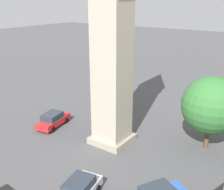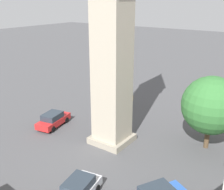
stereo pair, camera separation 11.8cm
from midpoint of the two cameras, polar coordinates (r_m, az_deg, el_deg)
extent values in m
plane|color=#4C4C4F|center=(26.82, -0.13, -9.56)|extent=(200.00, 200.00, 0.00)
cube|color=gray|center=(26.68, -0.13, -9.00)|extent=(3.45, 3.45, 0.60)
cube|color=#ADA38E|center=(24.23, -0.14, 4.94)|extent=(2.76, 2.76, 12.68)
cube|color=red|center=(30.21, -12.17, -5.29)|extent=(4.34, 2.43, 0.64)
cube|color=#28333D|center=(29.86, -12.43, -4.31)|extent=(2.35, 1.92, 0.64)
cylinder|color=black|center=(31.66, -12.00, -4.63)|extent=(0.67, 0.33, 0.64)
cylinder|color=black|center=(30.79, -9.58, -5.17)|extent=(0.67, 0.33, 0.64)
cylinder|color=black|center=(29.93, -14.77, -6.33)|extent=(0.67, 0.33, 0.64)
cylinder|color=black|center=(29.01, -12.29, -6.97)|extent=(0.67, 0.33, 0.64)
cube|color=black|center=(31.78, -10.00, -4.29)|extent=(0.43, 1.66, 0.16)
cylinder|color=black|center=(20.69, 11.05, -18.79)|extent=(0.67, 0.50, 0.64)
cube|color=#28333D|center=(19.51, -7.04, -17.92)|extent=(2.36, 1.93, 0.64)
cylinder|color=black|center=(20.47, -3.26, -18.88)|extent=(0.67, 0.34, 0.64)
cylinder|color=black|center=(21.12, -7.30, -17.65)|extent=(0.67, 0.34, 0.64)
cylinder|color=#706656|center=(34.97, 3.90, -1.72)|extent=(0.13, 0.13, 0.82)
cylinder|color=#706656|center=(34.91, 3.62, -1.74)|extent=(0.13, 0.13, 0.82)
cube|color=gold|center=(34.69, 3.78, -0.64)|extent=(0.42, 0.40, 0.60)
cylinder|color=gold|center=(34.78, 4.15, -0.68)|extent=(0.09, 0.09, 0.60)
cylinder|color=gold|center=(34.64, 3.41, -0.75)|extent=(0.09, 0.09, 0.60)
sphere|color=#9E7051|center=(34.54, 3.80, 0.06)|extent=(0.22, 0.22, 0.22)
sphere|color=black|center=(34.54, 3.79, 0.10)|extent=(0.20, 0.20, 0.20)
cylinder|color=brown|center=(26.74, 18.96, -7.96)|extent=(0.44, 0.44, 2.35)
sphere|color=#337033|center=(25.56, 19.68, -1.98)|extent=(5.18, 5.18, 5.18)
camera|label=1|loc=(0.06, -90.14, -0.05)|focal=44.14mm
camera|label=2|loc=(0.06, 89.86, 0.05)|focal=44.14mm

